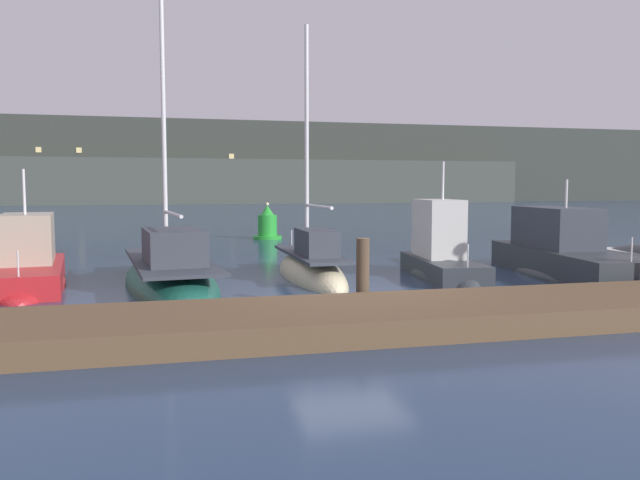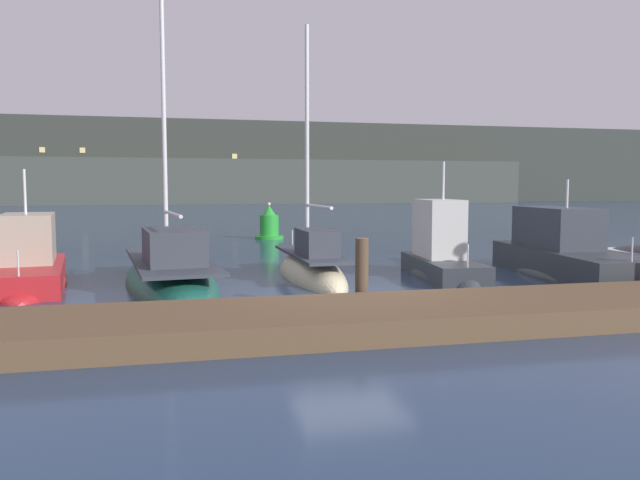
% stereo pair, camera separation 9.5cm
% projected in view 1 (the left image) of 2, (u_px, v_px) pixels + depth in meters
% --- Properties ---
extents(ground_plane, '(400.00, 400.00, 0.00)m').
position_uv_depth(ground_plane, '(351.00, 304.00, 14.01)').
color(ground_plane, navy).
extents(dock, '(37.26, 2.80, 0.45)m').
position_uv_depth(dock, '(390.00, 316.00, 11.58)').
color(dock, brown).
rests_on(dock, ground).
extents(mooring_pile_2, '(0.28, 0.28, 1.55)m').
position_uv_depth(mooring_pile_2, '(363.00, 275.00, 13.13)').
color(mooring_pile_2, '#4C3D2D').
rests_on(mooring_pile_2, ground).
extents(motorboat_berth_3, '(2.64, 6.03, 3.59)m').
position_uv_depth(motorboat_berth_3, '(27.00, 273.00, 16.50)').
color(motorboat_berth_3, red).
rests_on(motorboat_berth_3, ground).
extents(sailboat_berth_4, '(3.11, 8.14, 9.85)m').
position_uv_depth(sailboat_berth_4, '(170.00, 280.00, 16.48)').
color(sailboat_berth_4, '#195647').
rests_on(sailboat_berth_4, ground).
extents(sailboat_berth_5, '(1.47, 5.97, 7.97)m').
position_uv_depth(sailboat_berth_5, '(311.00, 273.00, 17.94)').
color(sailboat_berth_5, beige).
rests_on(sailboat_berth_5, ground).
extents(motorboat_berth_6, '(2.07, 4.88, 3.95)m').
position_uv_depth(motorboat_berth_6, '(441.00, 264.00, 18.07)').
color(motorboat_berth_6, '#2D3338').
rests_on(motorboat_berth_6, ground).
extents(motorboat_berth_7, '(2.92, 7.41, 3.37)m').
position_uv_depth(motorboat_berth_7, '(564.00, 264.00, 18.28)').
color(motorboat_berth_7, '#2D3338').
rests_on(motorboat_berth_7, ground).
extents(channel_buoy, '(1.43, 1.43, 1.84)m').
position_uv_depth(channel_buoy, '(267.00, 226.00, 31.37)').
color(channel_buoy, green).
rests_on(channel_buoy, ground).
extents(hillside_backdrop, '(240.00, 23.00, 13.44)m').
position_uv_depth(hillside_backdrop, '(171.00, 166.00, 104.74)').
color(hillside_backdrop, '#333833').
rests_on(hillside_backdrop, ground).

